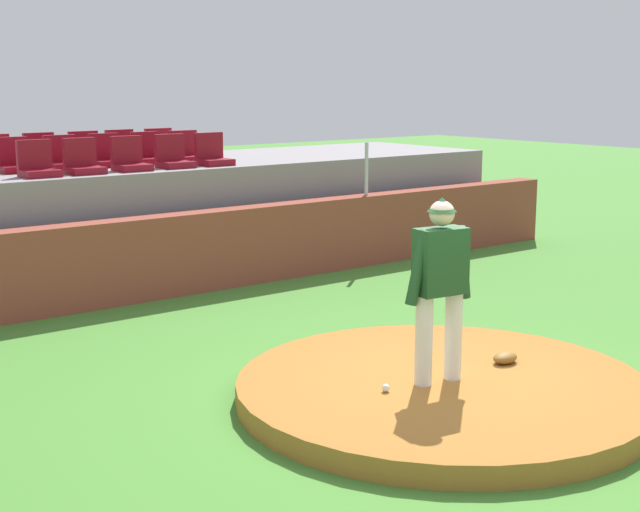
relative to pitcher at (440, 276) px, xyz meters
The scene contains 22 objects.
ground_plane 1.22m from the pitcher, ahead, with size 60.00×60.00×0.00m, color #468630.
pitchers_mound 1.12m from the pitcher, ahead, with size 3.92×3.92×0.21m, color #A4692A.
pitcher is the anchor object (origin of this frame).
baseball 1.13m from the pitcher, behind, with size 0.07×0.07×0.07m, color white.
fielding_glove 1.34m from the pitcher, ahead, with size 0.30×0.20×0.11m, color brown.
brick_barrier 5.47m from the pitcher, 89.14° to the left, with size 15.56×0.40×1.14m, color brown.
fence_post_right 6.62m from the pitcher, 55.24° to the left, with size 0.06×0.06×0.85m, color silver.
bleacher_platform 7.43m from the pitcher, 89.37° to the left, with size 13.97×3.01×1.69m, color gray.
stadium_chair_0 6.61m from the pitcher, 101.39° to the left, with size 0.48×0.44×0.50m.
stadium_chair_1 6.51m from the pitcher, 95.68° to the left, with size 0.48×0.44×0.50m.
stadium_chair_2 6.48m from the pitcher, 89.26° to the left, with size 0.48×0.44×0.50m.
stadium_chair_3 6.54m from the pitcher, 82.91° to the left, with size 0.48×0.44×0.50m.
stadium_chair_4 6.65m from the pitcher, 77.04° to the left, with size 0.48×0.44×0.50m.
stadium_chair_5 7.39m from the pitcher, 100.46° to the left, with size 0.48×0.44×0.50m.
stadium_chair_6 7.31m from the pitcher, 94.78° to the left, with size 0.48×0.44×0.50m.
stadium_chair_7 7.29m from the pitcher, 89.22° to the left, with size 0.48×0.44×0.50m.
stadium_chair_8 7.34m from the pitcher, 83.76° to the left, with size 0.48×0.44×0.50m.
stadium_chair_9 7.40m from the pitcher, 78.53° to the left, with size 0.48×0.44×0.50m.
stadium_chair_11 8.09m from the pitcher, 94.44° to the left, with size 0.48×0.44×0.50m.
stadium_chair_12 8.04m from the pitcher, 89.29° to the left, with size 0.48×0.44×0.50m.
stadium_chair_13 8.14m from the pitcher, 84.67° to the left, with size 0.48×0.44×0.50m.
stadium_chair_14 8.21m from the pitcher, 79.74° to the left, with size 0.48×0.44×0.50m.
Camera 1 is at (-5.95, -5.77, 2.99)m, focal length 51.06 mm.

